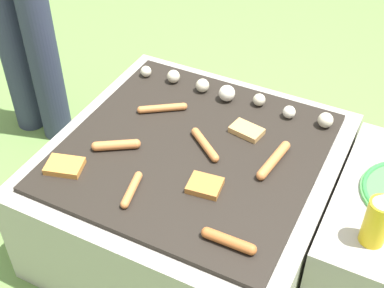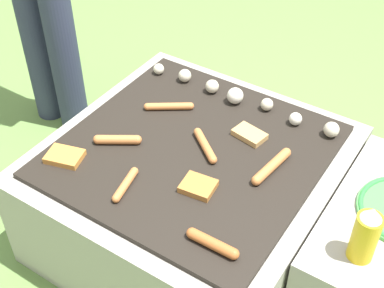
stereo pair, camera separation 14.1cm
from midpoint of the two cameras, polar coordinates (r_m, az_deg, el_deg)
ground_plane at (r=2.00m, az=2.05°, el=-9.40°), size 14.00×14.00×0.00m
grill at (r=1.85m, az=2.19°, el=-5.39°), size 0.89×0.89×0.41m
sausage_front_center at (r=1.65m, az=10.93°, el=-2.43°), size 0.05×0.19×0.03m
sausage_mid_right at (r=1.70m, az=3.78°, el=-0.24°), size 0.14×0.11×0.03m
sausage_back_left at (r=1.57m, az=-4.58°, el=-4.43°), size 0.05×0.14×0.02m
sausage_back_right at (r=1.85m, az=-0.31°, el=3.97°), size 0.15×0.11×0.02m
sausage_mid_left at (r=1.43m, az=5.07°, el=-10.64°), size 0.16×0.03×0.03m
sausage_back_center at (r=1.72m, az=-5.65°, el=0.39°), size 0.14×0.10×0.03m
bread_slice_left at (r=1.57m, az=3.25°, el=-4.62°), size 0.11×0.09×0.02m
bread_slice_center at (r=1.69m, az=-11.14°, el=-1.40°), size 0.13×0.11×0.02m
bread_slice_right at (r=1.76m, az=8.45°, el=0.93°), size 0.11×0.08×0.02m
mushroom_row at (r=1.89m, az=7.47°, el=4.88°), size 0.73×0.07×0.06m
condiment_bottle at (r=1.44m, az=20.76°, el=-9.14°), size 0.07×0.07×0.18m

